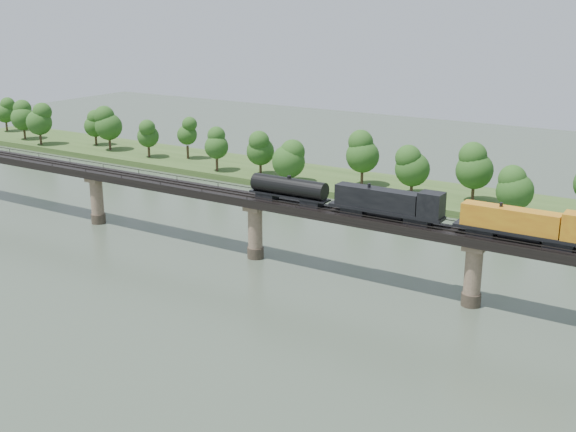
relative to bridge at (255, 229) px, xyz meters
The scene contains 6 objects.
ground 30.49m from the bridge, 90.00° to the right, with size 400.00×400.00×0.00m, color #354234.
far_bank 55.20m from the bridge, 90.00° to the left, with size 300.00×24.00×1.60m, color #304B1E.
bridge is the anchor object (origin of this frame).
bridge_superstructure 6.33m from the bridge, 90.00° to the left, with size 220.00×4.90×0.75m.
far_treeline 51.30m from the bridge, 99.23° to the left, with size 289.06×17.54×13.60m.
freight_train 40.39m from the bridge, ahead, with size 77.29×3.01×5.32m.
Camera 1 is at (70.65, -70.96, 44.66)m, focal length 45.00 mm.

